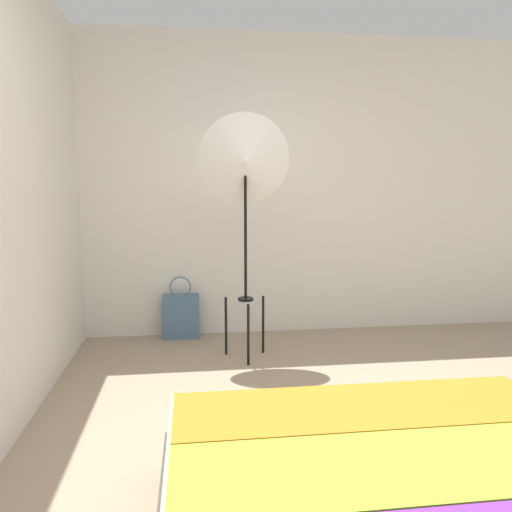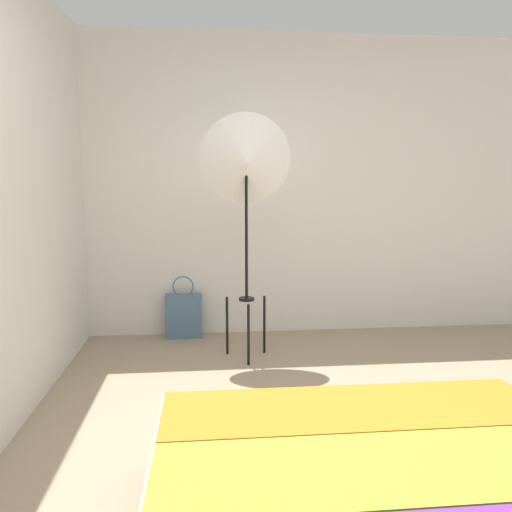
% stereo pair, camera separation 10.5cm
% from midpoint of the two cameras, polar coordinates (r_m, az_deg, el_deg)
% --- Properties ---
extents(ground_plane, '(14.00, 14.00, 0.00)m').
position_cam_midpoint_polar(ground_plane, '(2.36, 12.31, -26.33)').
color(ground_plane, gray).
extents(wall_back, '(8.00, 0.05, 2.60)m').
position_cam_midpoint_polar(wall_back, '(4.44, 1.62, 7.87)').
color(wall_back, silver).
rests_on(wall_back, ground_plane).
extents(wall_side_left, '(0.05, 8.00, 2.60)m').
position_cam_midpoint_polar(wall_side_left, '(3.00, -27.27, 6.73)').
color(wall_side_left, silver).
rests_on(wall_side_left, ground_plane).
extents(photo_umbrella, '(0.68, 0.32, 1.85)m').
position_cam_midpoint_polar(photo_umbrella, '(3.71, -2.06, 10.56)').
color(photo_umbrella, black).
rests_on(photo_umbrella, ground_plane).
extents(tote_bag, '(0.31, 0.12, 0.54)m').
position_cam_midpoint_polar(tote_bag, '(4.40, -9.26, -6.76)').
color(tote_bag, slate).
rests_on(tote_bag, ground_plane).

